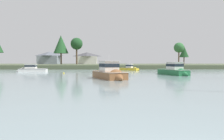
# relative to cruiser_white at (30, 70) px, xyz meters

# --- Properties ---
(far_shore_bank) EXTENTS (181.31, 51.57, 1.37)m
(far_shore_bank) POSITION_rel_cruiser_white_xyz_m (21.94, 40.52, 0.23)
(far_shore_bank) COLOR #4C563D
(far_shore_bank) RESTS_ON ground
(cruiser_white) EXTENTS (7.77, 2.61, 3.96)m
(cruiser_white) POSITION_rel_cruiser_white_xyz_m (0.00, 0.00, 0.00)
(cruiser_white) COLOR white
(cruiser_white) RESTS_ON ground
(cruiser_yellow) EXTENTS (6.33, 4.87, 3.61)m
(cruiser_yellow) POSITION_rel_cruiser_white_xyz_m (26.33, 8.01, -0.04)
(cruiser_yellow) COLOR gold
(cruiser_yellow) RESTS_ON ground
(cruiser_green) EXTENTS (4.68, 8.98, 4.60)m
(cruiser_green) POSITION_rel_cruiser_white_xyz_m (32.51, -13.34, 0.14)
(cruiser_green) COLOR #236B3D
(cruiser_green) RESTS_ON ground
(cruiser_wood) EXTENTS (5.77, 9.22, 4.75)m
(cruiser_wood) POSITION_rel_cruiser_white_xyz_m (19.99, -21.94, 0.14)
(cruiser_wood) COLOR brown
(cruiser_wood) RESTS_ON ground
(mooring_buoy_yellow) EXTENTS (0.37, 0.37, 0.42)m
(mooring_buoy_yellow) POSITION_rel_cruiser_white_xyz_m (10.09, -7.77, -0.39)
(mooring_buoy_yellow) COLOR yellow
(mooring_buoy_yellow) RESTS_ON ground
(shore_tree_right) EXTENTS (4.01, 4.01, 7.98)m
(shore_tree_right) POSITION_rel_cruiser_white_xyz_m (52.85, 37.76, 6.41)
(shore_tree_right) COLOR brown
(shore_tree_right) RESTS_ON far_shore_bank
(shore_tree_center_left) EXTENTS (3.89, 3.89, 8.55)m
(shore_tree_center_left) POSITION_rel_cruiser_white_xyz_m (47.24, 27.97, 7.43)
(shore_tree_center_left) COLOR brown
(shore_tree_center_left) RESTS_ON far_shore_bank
(shore_tree_center_right) EXTENTS (5.21, 5.21, 11.54)m
(shore_tree_center_right) POSITION_rel_cruiser_white_xyz_m (6.22, 39.33, 9.73)
(shore_tree_center_right) COLOR brown
(shore_tree_center_right) RESTS_ON far_shore_bank
(shore_tree_inland_a) EXTENTS (6.45, 6.45, 12.68)m
(shore_tree_inland_a) POSITION_rel_cruiser_white_xyz_m (-0.72, 39.99, 9.61)
(shore_tree_inland_a) COLOR brown
(shore_tree_inland_a) RESTS_ON far_shore_bank
(cottage_behind_trees) EXTENTS (10.23, 9.90, 5.97)m
(cottage_behind_trees) POSITION_rel_cruiser_white_xyz_m (-8.71, 50.63, 4.00)
(cottage_behind_trees) COLOR gray
(cottage_behind_trees) RESTS_ON far_shore_bank
(cottage_hillside) EXTENTS (10.68, 7.65, 5.78)m
(cottage_hillside) POSITION_rel_cruiser_white_xyz_m (9.42, 52.87, 3.90)
(cottage_hillside) COLOR silver
(cottage_hillside) RESTS_ON far_shore_bank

